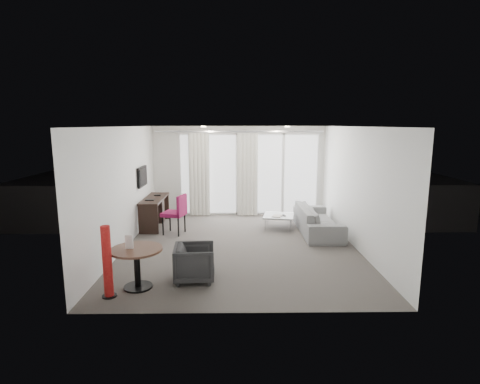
{
  "coord_description": "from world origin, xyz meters",
  "views": [
    {
      "loc": [
        -0.12,
        -7.93,
        2.64
      ],
      "look_at": [
        0.0,
        0.6,
        1.1
      ],
      "focal_mm": 28.0,
      "sensor_mm": 36.0,
      "label": 1
    }
  ],
  "objects_px": {
    "desk_chair": "(174,214)",
    "red_lamp": "(107,262)",
    "round_table": "(137,268)",
    "sofa": "(317,220)",
    "desk": "(155,212)",
    "coffee_table": "(279,221)",
    "rattan_chair_b": "(288,189)",
    "rattan_chair_a": "(250,189)",
    "tub_armchair": "(195,263)"
  },
  "relations": [
    {
      "from": "desk_chair",
      "to": "red_lamp",
      "type": "distance_m",
      "value": 3.45
    },
    {
      "from": "sofa",
      "to": "rattan_chair_b",
      "type": "bearing_deg",
      "value": 2.57
    },
    {
      "from": "coffee_table",
      "to": "rattan_chair_a",
      "type": "xyz_separation_m",
      "value": [
        -0.61,
        3.27,
        0.29
      ]
    },
    {
      "from": "red_lamp",
      "to": "rattan_chair_a",
      "type": "bearing_deg",
      "value": 70.9
    },
    {
      "from": "round_table",
      "to": "coffee_table",
      "type": "height_order",
      "value": "round_table"
    },
    {
      "from": "desk",
      "to": "rattan_chair_a",
      "type": "xyz_separation_m",
      "value": [
        2.63,
        3.04,
        0.08
      ]
    },
    {
      "from": "desk_chair",
      "to": "coffee_table",
      "type": "relative_size",
      "value": 1.3
    },
    {
      "from": "rattan_chair_a",
      "to": "coffee_table",
      "type": "bearing_deg",
      "value": -94.96
    },
    {
      "from": "desk",
      "to": "rattan_chair_b",
      "type": "relative_size",
      "value": 1.88
    },
    {
      "from": "round_table",
      "to": "rattan_chair_b",
      "type": "bearing_deg",
      "value": 64.02
    },
    {
      "from": "rattan_chair_b",
      "to": "sofa",
      "type": "bearing_deg",
      "value": -71.36
    },
    {
      "from": "desk",
      "to": "round_table",
      "type": "height_order",
      "value": "desk"
    },
    {
      "from": "tub_armchair",
      "to": "rattan_chair_a",
      "type": "relative_size",
      "value": 0.75
    },
    {
      "from": "desk_chair",
      "to": "round_table",
      "type": "height_order",
      "value": "desk_chair"
    },
    {
      "from": "desk_chair",
      "to": "sofa",
      "type": "height_order",
      "value": "desk_chair"
    },
    {
      "from": "rattan_chair_a",
      "to": "rattan_chair_b",
      "type": "distance_m",
      "value": 1.37
    },
    {
      "from": "tub_armchair",
      "to": "coffee_table",
      "type": "relative_size",
      "value": 0.91
    },
    {
      "from": "red_lamp",
      "to": "rattan_chair_a",
      "type": "relative_size",
      "value": 1.25
    },
    {
      "from": "desk_chair",
      "to": "red_lamp",
      "type": "xyz_separation_m",
      "value": [
        -0.47,
        -3.42,
        0.08
      ]
    },
    {
      "from": "desk",
      "to": "coffee_table",
      "type": "xyz_separation_m",
      "value": [
        3.24,
        -0.24,
        -0.21
      ]
    },
    {
      "from": "desk_chair",
      "to": "rattan_chair_a",
      "type": "xyz_separation_m",
      "value": [
        2.01,
        3.75,
        -0.03
      ]
    },
    {
      "from": "desk_chair",
      "to": "tub_armchair",
      "type": "xyz_separation_m",
      "value": [
        0.8,
        -2.8,
        -0.18
      ]
    },
    {
      "from": "rattan_chair_a",
      "to": "rattan_chair_b",
      "type": "xyz_separation_m",
      "value": [
        1.35,
        0.26,
        -0.03
      ]
    },
    {
      "from": "desk_chair",
      "to": "red_lamp",
      "type": "height_order",
      "value": "red_lamp"
    },
    {
      "from": "round_table",
      "to": "coffee_table",
      "type": "distance_m",
      "value": 4.5
    },
    {
      "from": "desk",
      "to": "red_lamp",
      "type": "height_order",
      "value": "red_lamp"
    },
    {
      "from": "desk_chair",
      "to": "rattan_chair_b",
      "type": "height_order",
      "value": "desk_chair"
    },
    {
      "from": "rattan_chair_b",
      "to": "red_lamp",
      "type": "bearing_deg",
      "value": -101.21
    },
    {
      "from": "sofa",
      "to": "red_lamp",
      "type": "bearing_deg",
      "value": 130.91
    },
    {
      "from": "desk",
      "to": "coffee_table",
      "type": "bearing_deg",
      "value": -4.16
    },
    {
      "from": "round_table",
      "to": "sofa",
      "type": "bearing_deg",
      "value": 40.9
    },
    {
      "from": "desk",
      "to": "rattan_chair_a",
      "type": "distance_m",
      "value": 4.02
    },
    {
      "from": "tub_armchair",
      "to": "sofa",
      "type": "xyz_separation_m",
      "value": [
        2.74,
        2.86,
        0.01
      ]
    },
    {
      "from": "desk_chair",
      "to": "desk",
      "type": "bearing_deg",
      "value": 146.0
    },
    {
      "from": "coffee_table",
      "to": "desk",
      "type": "bearing_deg",
      "value": 175.84
    },
    {
      "from": "red_lamp",
      "to": "rattan_chair_b",
      "type": "relative_size",
      "value": 1.33
    },
    {
      "from": "red_lamp",
      "to": "sofa",
      "type": "bearing_deg",
      "value": 40.91
    },
    {
      "from": "desk",
      "to": "rattan_chair_a",
      "type": "relative_size",
      "value": 1.76
    },
    {
      "from": "coffee_table",
      "to": "tub_armchair",
      "type": "bearing_deg",
      "value": -119.07
    },
    {
      "from": "sofa",
      "to": "rattan_chair_a",
      "type": "distance_m",
      "value": 4.0
    },
    {
      "from": "round_table",
      "to": "tub_armchair",
      "type": "height_order",
      "value": "round_table"
    },
    {
      "from": "round_table",
      "to": "sofa",
      "type": "relative_size",
      "value": 0.38
    },
    {
      "from": "tub_armchair",
      "to": "rattan_chair_a",
      "type": "distance_m",
      "value": 6.66
    },
    {
      "from": "tub_armchair",
      "to": "rattan_chair_b",
      "type": "xyz_separation_m",
      "value": [
        2.56,
        6.81,
        0.12
      ]
    },
    {
      "from": "red_lamp",
      "to": "desk",
      "type": "bearing_deg",
      "value": 92.05
    },
    {
      "from": "round_table",
      "to": "sofa",
      "type": "xyz_separation_m",
      "value": [
        3.64,
        3.15,
        -0.01
      ]
    },
    {
      "from": "desk",
      "to": "rattan_chair_b",
      "type": "distance_m",
      "value": 5.16
    },
    {
      "from": "sofa",
      "to": "rattan_chair_b",
      "type": "xyz_separation_m",
      "value": [
        -0.18,
        3.95,
        0.1
      ]
    },
    {
      "from": "red_lamp",
      "to": "tub_armchair",
      "type": "height_order",
      "value": "red_lamp"
    },
    {
      "from": "desk_chair",
      "to": "tub_armchair",
      "type": "bearing_deg",
      "value": -58.88
    }
  ]
}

